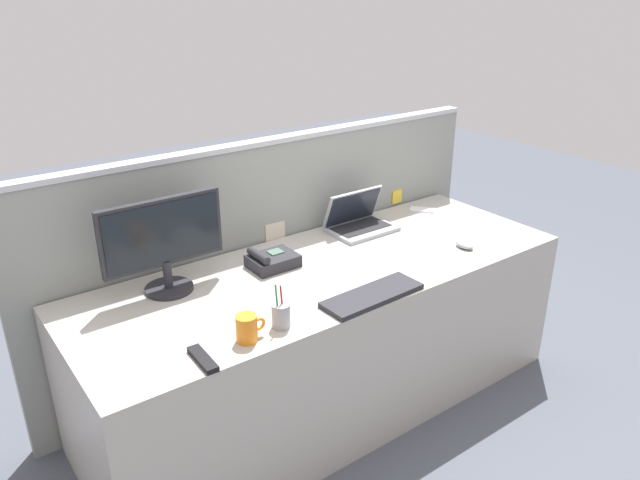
# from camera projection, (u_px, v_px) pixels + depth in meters

# --- Properties ---
(ground_plane) EXTENTS (10.00, 10.00, 0.00)m
(ground_plane) POSITION_uv_depth(u_px,v_px,m) (326.00, 399.00, 3.03)
(ground_plane) COLOR #4C515B
(desk) EXTENTS (2.29, 0.82, 0.72)m
(desk) POSITION_uv_depth(u_px,v_px,m) (326.00, 337.00, 2.89)
(desk) COLOR #ADA89E
(desk) RESTS_ON ground_plane
(cubicle_divider) EXTENTS (2.52, 0.07, 1.22)m
(cubicle_divider) POSITION_uv_depth(u_px,v_px,m) (273.00, 256.00, 3.12)
(cubicle_divider) COLOR gray
(cubicle_divider) RESTS_ON ground_plane
(desktop_monitor) EXTENTS (0.51, 0.20, 0.40)m
(desktop_monitor) POSITION_uv_depth(u_px,v_px,m) (163.00, 240.00, 2.47)
(desktop_monitor) COLOR #232328
(desktop_monitor) RESTS_ON desk
(laptop) EXTENTS (0.33, 0.23, 0.20)m
(laptop) POSITION_uv_depth(u_px,v_px,m) (358.00, 220.00, 3.14)
(laptop) COLOR #9EA0A8
(laptop) RESTS_ON desk
(desk_phone) EXTENTS (0.21, 0.16, 0.09)m
(desk_phone) POSITION_uv_depth(u_px,v_px,m) (272.00, 260.00, 2.74)
(desk_phone) COLOR #232328
(desk_phone) RESTS_ON desk
(keyboard_main) EXTENTS (0.45, 0.16, 0.02)m
(keyboard_main) POSITION_uv_depth(u_px,v_px,m) (372.00, 295.00, 2.49)
(keyboard_main) COLOR #232328
(keyboard_main) RESTS_ON desk
(computer_mouse_right_hand) EXTENTS (0.06, 0.10, 0.03)m
(computer_mouse_right_hand) POSITION_uv_depth(u_px,v_px,m) (464.00, 245.00, 2.94)
(computer_mouse_right_hand) COLOR #9EA0A8
(computer_mouse_right_hand) RESTS_ON desk
(pen_cup) EXTENTS (0.07, 0.07, 0.18)m
(pen_cup) POSITION_uv_depth(u_px,v_px,m) (281.00, 315.00, 2.27)
(pen_cup) COLOR #99999E
(pen_cup) RESTS_ON desk
(cell_phone_white_slab) EXTENTS (0.13, 0.15, 0.01)m
(cell_phone_white_slab) POSITION_uv_depth(u_px,v_px,m) (423.00, 210.00, 3.42)
(cell_phone_white_slab) COLOR silver
(cell_phone_white_slab) RESTS_ON desk
(tv_remote) EXTENTS (0.05, 0.17, 0.02)m
(tv_remote) POSITION_uv_depth(u_px,v_px,m) (203.00, 359.00, 2.08)
(tv_remote) COLOR black
(tv_remote) RESTS_ON desk
(coffee_mug) EXTENTS (0.12, 0.08, 0.10)m
(coffee_mug) POSITION_uv_depth(u_px,v_px,m) (247.00, 328.00, 2.18)
(coffee_mug) COLOR orange
(coffee_mug) RESTS_ON desk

